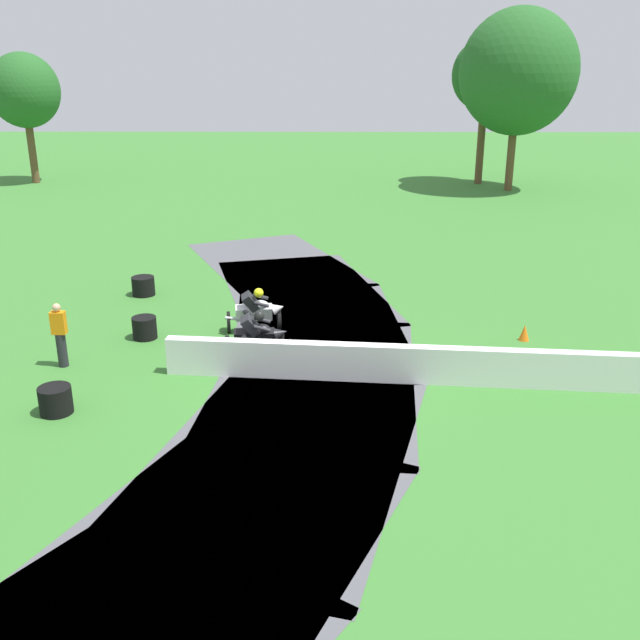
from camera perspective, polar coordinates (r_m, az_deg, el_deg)
The scene contains 13 objects.
ground_plane at distance 17.25m, azimuth -0.05°, elevation -4.60°, with size 120.00×120.00×0.00m, color #38752D.
track_asphalt at distance 17.40m, azimuth -4.06°, elevation -4.42°, with size 10.24×29.14×0.01m.
safety_barrier at distance 17.38m, azimuth 17.13°, elevation -3.73°, with size 0.30×17.63×0.90m, color white.
motorcycle_lead_black at distance 18.16m, azimuth -4.96°, elevation -1.20°, with size 1.68×0.87×1.43m.
motorcycle_chase_white at distance 19.94m, azimuth -5.02°, elevation 0.75°, with size 1.69×0.96×1.42m.
tire_stack_mid_a at distance 16.52m, azimuth -20.12°, elevation -5.94°, with size 0.70×0.70×0.60m.
tire_stack_mid_b at distance 20.12m, azimuth -13.66°, elevation -0.60°, with size 0.65×0.65×0.60m.
tire_stack_far at distance 23.81m, azimuth -13.75°, elevation 2.62°, with size 0.72×0.72×0.60m.
track_marshal at distance 18.71m, azimuth -19.80°, elevation -1.13°, with size 0.34×0.24×1.63m.
traffic_cone at distance 20.20m, azimuth 15.80°, elevation -0.95°, with size 0.28×0.28×0.44m, color orange.
tree_far_left at distance 42.84m, azimuth 15.35°, elevation 18.31°, with size 6.40×6.40×9.77m.
tree_far_right at distance 47.34m, azimuth -22.28°, elevation 16.36°, with size 4.06×4.06×7.49m.
tree_mid_rise at distance 44.88m, azimuth 12.93°, elevation 18.25°, with size 3.88×3.88×8.26m.
Camera 1 is at (0.18, -15.68, 7.19)m, focal length 40.61 mm.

